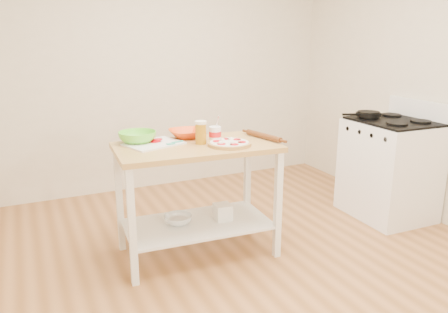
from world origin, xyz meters
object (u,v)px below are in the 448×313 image
pizza (229,143)px  orange_bowl (186,134)px  knife (144,142)px  prep_island (197,176)px  rolling_pin (264,136)px  shelf_bin (223,212)px  yogurt_tub (215,134)px  cutting_board (153,143)px  beer_pint (201,132)px  skillet (368,114)px  gas_stove (389,168)px  green_bowl (138,137)px  spatula (174,143)px  shelf_glass_bowl (178,220)px

pizza → orange_bowl: orange_bowl is taller
knife → prep_island: bearing=-48.2°
pizza → rolling_pin: 0.35m
pizza → shelf_bin: pizza is taller
orange_bowl → yogurt_tub: size_ratio=1.35×
cutting_board → beer_pint: bearing=-39.2°
pizza → shelf_bin: 0.60m
skillet → knife: 2.17m
gas_stove → green_bowl: 2.41m
skillet → rolling_pin: 1.28m
orange_bowl → green_bowl: size_ratio=0.96×
orange_bowl → cutting_board: bearing=-160.5°
spatula → orange_bowl: orange_bowl is taller
spatula → pizza: bearing=-37.4°
gas_stove → shelf_bin: (-1.75, 0.03, -0.15)m
prep_island → orange_bowl: bearing=86.4°
yogurt_tub → shelf_bin: size_ratio=1.58×
orange_bowl → green_bowl: bearing=-177.9°
green_bowl → yogurt_tub: 0.60m
prep_island → knife: knife is taller
beer_pint → spatula: bearing=164.3°
skillet → green_bowl: same height
orange_bowl → shelf_bin: bearing=-55.4°
cutting_board → rolling_pin: size_ratio=1.22×
skillet → beer_pint: size_ratio=2.01×
prep_island → rolling_pin: rolling_pin is taller
rolling_pin → cutting_board: bearing=167.0°
skillet → orange_bowl: skillet is taller
green_bowl → pizza: bearing=-31.0°
prep_island → rolling_pin: (0.56, -0.05, 0.27)m
skillet → rolling_pin: (-1.26, -0.20, -0.05)m
spatula → shelf_glass_bowl: 0.62m
gas_stove → spatula: (-2.11, 0.12, 0.44)m
green_bowl → rolling_pin: bearing=-17.1°
yogurt_tub → knife: bearing=164.5°
orange_bowl → yogurt_tub: 0.26m
gas_stove → knife: size_ratio=4.31×
pizza → knife: 0.65m
pizza → spatula: bearing=152.8°
beer_pint → shelf_glass_bowl: (-0.19, 0.04, -0.69)m
knife → shelf_glass_bowl: (0.20, -0.15, -0.62)m
cutting_board → green_bowl: 0.14m
skillet → spatula: size_ratio=2.41×
pizza → cutting_board: size_ratio=0.70×
cutting_board → rolling_pin: 0.87m
spatula → rolling_pin: 0.72m
green_bowl → shelf_bin: (0.60, -0.26, -0.62)m
pizza → shelf_glass_bowl: size_ratio=1.49×
skillet → pizza: (-1.60, -0.27, -0.06)m
skillet → shelf_glass_bowl: bearing=-154.7°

